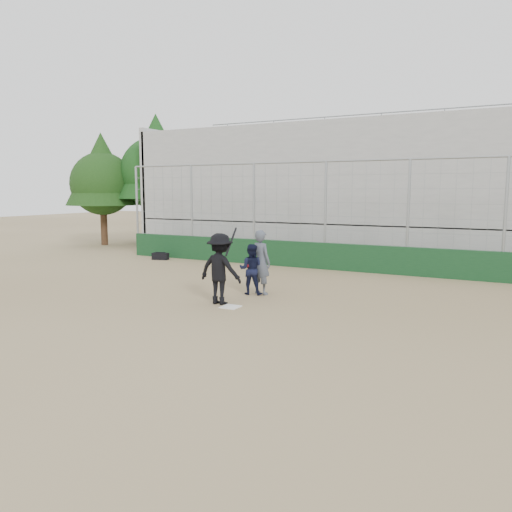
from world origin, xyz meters
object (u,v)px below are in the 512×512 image
at_px(batter_at_plate, 220,269).
at_px(equipment_bag, 160,256).
at_px(umpire, 261,265).
at_px(catcher_crouched, 251,277).

distance_m(batter_at_plate, equipment_bag, 8.97).
bearing_deg(umpire, equipment_bag, -13.19).
bearing_deg(equipment_bag, batter_at_plate, -41.86).
bearing_deg(umpire, batter_at_plate, 95.16).
distance_m(catcher_crouched, umpire, 0.45).
relative_size(catcher_crouched, equipment_bag, 1.35).
relative_size(catcher_crouched, umpire, 0.60).
distance_m(catcher_crouched, equipment_bag, 8.22).
distance_m(umpire, equipment_bag, 8.31).
height_order(batter_at_plate, umpire, batter_at_plate).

